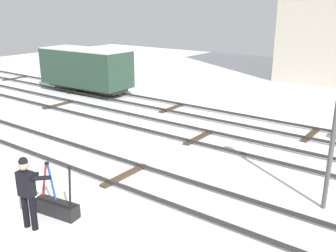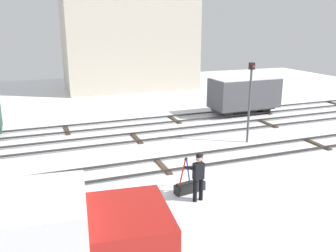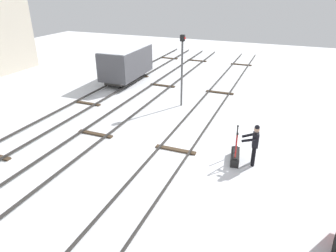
# 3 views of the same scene
# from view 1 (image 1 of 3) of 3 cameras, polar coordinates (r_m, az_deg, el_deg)

# --- Properties ---
(ground_plane) EXTENTS (60.00, 60.00, 0.00)m
(ground_plane) POSITION_cam_1_polar(r_m,az_deg,el_deg) (11.98, -6.54, -7.58)
(ground_plane) COLOR white
(track_main_line) EXTENTS (44.00, 1.94, 0.18)m
(track_main_line) POSITION_cam_1_polar(r_m,az_deg,el_deg) (11.94, -6.56, -7.11)
(track_main_line) COLOR #2D2B28
(track_main_line) RESTS_ON ground_plane
(track_siding_near) EXTENTS (44.00, 1.94, 0.18)m
(track_siding_near) POSITION_cam_1_polar(r_m,az_deg,el_deg) (15.17, 4.69, -1.52)
(track_siding_near) COLOR #2D2B28
(track_siding_near) RESTS_ON ground_plane
(track_siding_far) EXTENTS (44.00, 1.94, 0.18)m
(track_siding_far) POSITION_cam_1_polar(r_m,az_deg,el_deg) (17.70, 9.89, 1.11)
(track_siding_far) COLOR #2D2B28
(track_siding_far) RESTS_ON ground_plane
(switch_lever_frame) EXTENTS (1.28, 0.55, 1.45)m
(switch_lever_frame) POSITION_cam_1_polar(r_m,az_deg,el_deg) (10.20, -16.49, -11.52)
(switch_lever_frame) COLOR black
(switch_lever_frame) RESTS_ON ground_plane
(rail_worker) EXTENTS (0.61, 0.74, 1.83)m
(rail_worker) POSITION_cam_1_polar(r_m,az_deg,el_deg) (9.50, -20.48, -8.81)
(rail_worker) COLOR black
(rail_worker) RESTS_ON ground_plane
(freight_car_back_track) EXTENTS (5.82, 2.39, 2.65)m
(freight_car_back_track) POSITION_cam_1_polar(r_m,az_deg,el_deg) (23.42, -12.35, 8.56)
(freight_car_back_track) COLOR #2D2B28
(freight_car_back_track) RESTS_ON ground_plane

